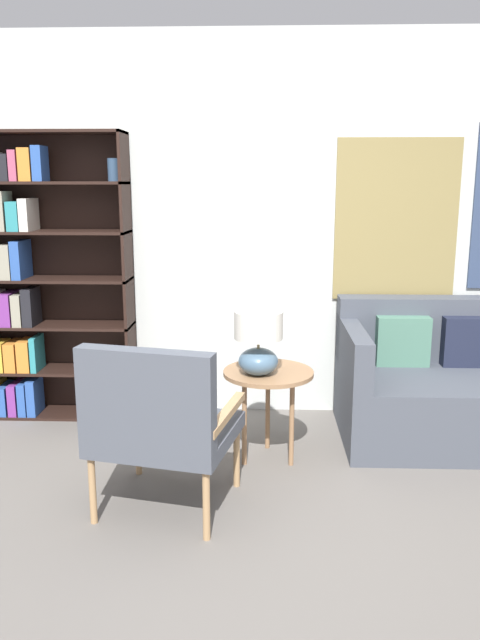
{
  "coord_description": "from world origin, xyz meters",
  "views": [
    {
      "loc": [
        0.18,
        -2.47,
        1.69
      ],
      "look_at": [
        0.05,
        1.07,
        0.9
      ],
      "focal_mm": 35.0,
      "sensor_mm": 36.0,
      "label": 1
    }
  ],
  "objects_px": {
    "table_lamp": "(258,340)",
    "side_table": "(268,380)",
    "bookshelf": "(32,282)",
    "armchair": "(158,419)",
    "couch": "(473,388)"
  },
  "relations": [
    {
      "from": "side_table",
      "to": "bookshelf",
      "type": "bearing_deg",
      "value": 157.08
    },
    {
      "from": "side_table",
      "to": "couch",
      "type": "bearing_deg",
      "value": 16.94
    },
    {
      "from": "couch",
      "to": "table_lamp",
      "type": "distance_m",
      "value": 1.58
    },
    {
      "from": "armchair",
      "to": "table_lamp",
      "type": "bearing_deg",
      "value": 51.27
    },
    {
      "from": "bookshelf",
      "to": "armchair",
      "type": "distance_m",
      "value": 1.85
    },
    {
      "from": "table_lamp",
      "to": "bookshelf",
      "type": "bearing_deg",
      "value": 154.15
    },
    {
      "from": "bookshelf",
      "to": "couch",
      "type": "distance_m",
      "value": 3.13
    },
    {
      "from": "table_lamp",
      "to": "side_table",
      "type": "bearing_deg",
      "value": 50.16
    },
    {
      "from": "armchair",
      "to": "table_lamp",
      "type": "relative_size",
      "value": 2.41
    },
    {
      "from": "side_table",
      "to": "table_lamp",
      "type": "xyz_separation_m",
      "value": [
        -0.06,
        -0.07,
        0.27
      ]
    },
    {
      "from": "couch",
      "to": "bookshelf",
      "type": "bearing_deg",
      "value": 174.57
    },
    {
      "from": "armchair",
      "to": "couch",
      "type": "bearing_deg",
      "value": 29.9
    },
    {
      "from": "couch",
      "to": "table_lamp",
      "type": "relative_size",
      "value": 4.57
    },
    {
      "from": "armchair",
      "to": "table_lamp",
      "type": "height_order",
      "value": "table_lamp"
    },
    {
      "from": "couch",
      "to": "table_lamp",
      "type": "height_order",
      "value": "table_lamp"
    }
  ]
}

